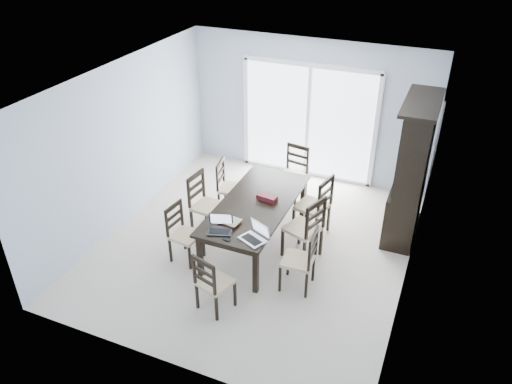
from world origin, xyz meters
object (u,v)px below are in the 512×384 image
(chair_right_near, at_px, (305,254))
(cell_phone, at_px, (227,240))
(chair_left_near, at_px, (180,227))
(chair_left_far, at_px, (227,181))
(dining_table, at_px, (256,207))
(chair_end_far, at_px, (294,167))
(game_box, at_px, (267,197))
(chair_end_near, at_px, (210,278))
(hot_tub, at_px, (308,126))
(china_hutch, at_px, (412,172))
(laptop_silver, at_px, (252,237))
(chair_left_mid, at_px, (203,197))
(chair_right_mid, at_px, (309,223))
(laptop_dark, at_px, (220,228))
(chair_right_far, at_px, (318,200))

(chair_right_near, xyz_separation_m, cell_phone, (-0.98, -0.34, 0.18))
(chair_left_near, distance_m, chair_left_far, 1.44)
(chair_left_far, bearing_deg, dining_table, 39.76)
(chair_left_far, bearing_deg, chair_right_near, 43.32)
(dining_table, relative_size, chair_right_near, 2.03)
(chair_left_near, bearing_deg, chair_end_far, 163.57)
(chair_left_far, distance_m, game_box, 1.13)
(chair_end_near, relative_size, hot_tub, 0.45)
(china_hutch, distance_m, game_box, 2.22)
(chair_left_far, height_order, laptop_silver, chair_left_far)
(dining_table, relative_size, china_hutch, 1.00)
(chair_left_mid, relative_size, game_box, 3.92)
(chair_end_far, bearing_deg, chair_right_mid, 125.31)
(dining_table, bearing_deg, chair_left_mid, 178.19)
(chair_left_near, bearing_deg, dining_table, 135.73)
(dining_table, relative_size, laptop_silver, 5.35)
(hot_tub, bearing_deg, laptop_dark, -88.09)
(chair_right_mid, bearing_deg, laptop_dark, 150.00)
(chair_left_far, distance_m, laptop_dark, 1.74)
(game_box, bearing_deg, laptop_dark, -105.49)
(china_hutch, bearing_deg, laptop_silver, -128.74)
(china_hutch, relative_size, chair_right_mid, 1.85)
(chair_right_mid, height_order, laptop_dark, chair_right_mid)
(chair_left_mid, xyz_separation_m, chair_left_far, (0.08, 0.69, -0.05))
(hot_tub, bearing_deg, laptop_silver, -81.93)
(dining_table, bearing_deg, chair_right_near, -33.98)
(chair_left_mid, relative_size, cell_phone, 10.89)
(cell_phone, bearing_deg, china_hutch, 52.00)
(laptop_dark, height_order, cell_phone, laptop_dark)
(chair_left_far, height_order, chair_right_near, chair_right_near)
(chair_right_far, bearing_deg, chair_left_mid, 121.63)
(dining_table, height_order, chair_end_near, chair_end_near)
(dining_table, height_order, chair_right_near, chair_right_near)
(chair_right_near, relative_size, laptop_silver, 2.63)
(chair_left_near, relative_size, hot_tub, 0.45)
(chair_right_near, xyz_separation_m, chair_end_far, (-0.91, 2.21, 0.03))
(chair_right_far, distance_m, cell_phone, 1.80)
(game_box, bearing_deg, chair_left_mid, -173.20)
(chair_left_far, height_order, chair_end_near, chair_left_far)
(chair_left_mid, xyz_separation_m, game_box, (1.03, 0.12, 0.17))
(chair_left_far, height_order, game_box, chair_left_far)
(chair_left_far, relative_size, chair_end_near, 1.04)
(chair_right_near, relative_size, laptop_dark, 2.86)
(game_box, distance_m, hot_tub, 3.45)
(chair_left_far, relative_size, laptop_silver, 2.58)
(chair_left_near, distance_m, game_box, 1.35)
(dining_table, relative_size, cell_phone, 20.68)
(dining_table, xyz_separation_m, chair_right_far, (0.78, 0.62, -0.04))
(chair_end_near, distance_m, chair_end_far, 3.10)
(chair_left_mid, height_order, laptop_silver, chair_left_mid)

